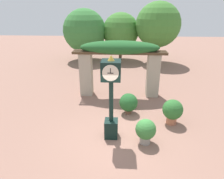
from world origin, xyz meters
TOP-DOWN VIEW (x-y plane):
  - ground_plane at (0.00, 0.00)m, footprint 60.00×60.00m
  - pedestal_clock at (-0.19, 0.06)m, footprint 0.64×0.69m
  - pergola at (0.00, 4.01)m, footprint 4.80×1.23m
  - potted_plant_near_left at (0.47, 1.90)m, footprint 0.83×0.83m
  - potted_plant_near_right at (1.03, -0.26)m, footprint 0.72×0.72m
  - potted_plant_far_left at (2.24, 1.12)m, footprint 0.82×0.82m
  - tree_line at (-0.19, 11.84)m, footprint 10.04×4.39m

SIDE VIEW (x-z plane):
  - ground_plane at x=0.00m, z-range 0.00..0.00m
  - potted_plant_near_right at x=1.03m, z-range 0.06..0.98m
  - potted_plant_near_left at x=0.47m, z-range 0.05..1.00m
  - potted_plant_far_left at x=2.24m, z-range 0.07..1.13m
  - pedestal_clock at x=-0.19m, z-range 0.23..3.29m
  - pergola at x=0.00m, z-range 0.64..3.59m
  - tree_line at x=-0.19m, z-range 0.29..5.36m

